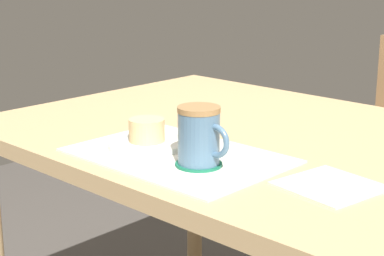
{
  "coord_description": "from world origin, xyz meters",
  "views": [
    {
      "loc": [
        0.88,
        -1.09,
        1.13
      ],
      "look_at": [
        0.04,
        -0.2,
        0.79
      ],
      "focal_mm": 60.0,
      "sensor_mm": 36.0,
      "label": 1
    }
  ],
  "objects_px": {
    "pastry_plate": "(147,144)",
    "pastry": "(147,130)",
    "dining_table": "(241,164)",
    "coffee_mug": "(200,135)"
  },
  "relations": [
    {
      "from": "dining_table",
      "to": "coffee_mug",
      "type": "bearing_deg",
      "value": -66.28
    },
    {
      "from": "pastry",
      "to": "dining_table",
      "type": "bearing_deg",
      "value": 79.48
    },
    {
      "from": "pastry",
      "to": "coffee_mug",
      "type": "relative_size",
      "value": 0.65
    },
    {
      "from": "pastry_plate",
      "to": "coffee_mug",
      "type": "bearing_deg",
      "value": -5.7
    },
    {
      "from": "pastry",
      "to": "pastry_plate",
      "type": "bearing_deg",
      "value": 0.0
    },
    {
      "from": "pastry_plate",
      "to": "dining_table",
      "type": "bearing_deg",
      "value": 79.48
    },
    {
      "from": "dining_table",
      "to": "pastry_plate",
      "type": "xyz_separation_m",
      "value": [
        -0.05,
        -0.25,
        0.09
      ]
    },
    {
      "from": "dining_table",
      "to": "pastry_plate",
      "type": "relative_size",
      "value": 6.87
    },
    {
      "from": "pastry",
      "to": "coffee_mug",
      "type": "distance_m",
      "value": 0.16
    },
    {
      "from": "pastry_plate",
      "to": "pastry",
      "type": "bearing_deg",
      "value": 0.0
    }
  ]
}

